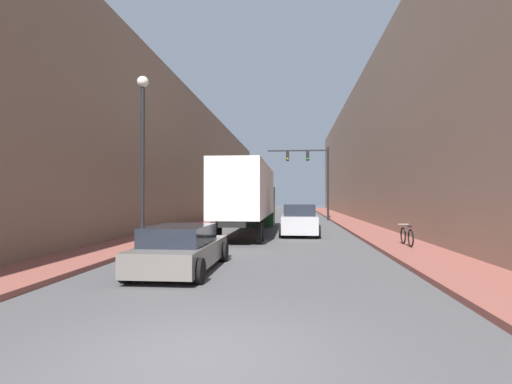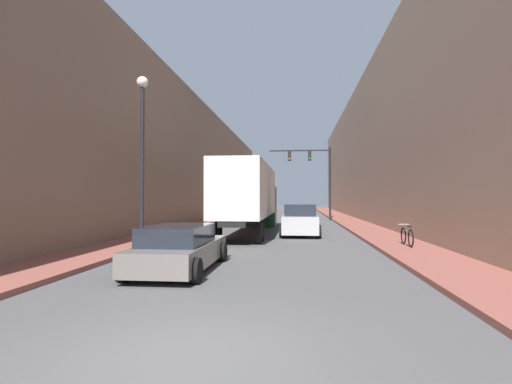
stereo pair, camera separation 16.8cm
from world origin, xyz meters
The scene contains 11 objects.
ground_plane centered at (0.00, 0.00, 0.00)m, with size 200.00×200.00×0.00m, color #4C4C4F.
sidewalk_right centered at (5.86, 30.00, 0.07)m, with size 2.48×80.00×0.15m.
sidewalk_left centered at (-5.86, 30.00, 0.07)m, with size 2.48×80.00×0.15m.
building_right centered at (10.10, 30.00, 6.42)m, with size 6.00×80.00×12.84m.
building_left centered at (-10.10, 30.00, 5.45)m, with size 6.00×80.00×10.90m.
semi_truck centered at (-1.36, 18.48, 2.25)m, with size 2.43×13.71×3.92m.
sedan_car centered at (-1.96, 6.13, 0.63)m, with size 2.08×4.79×1.32m.
suv_car centered at (1.59, 17.46, 0.83)m, with size 2.16×4.81×1.75m.
traffic_signal_gantry centered at (3.21, 32.58, 4.68)m, with size 5.76×0.35×6.86m.
street_lamp centered at (-4.47, 9.53, 4.35)m, with size 0.44×0.44×6.78m.
parked_bicycle centered at (5.92, 11.72, 0.53)m, with size 0.44×1.82×0.86m.
Camera 1 is at (1.29, -5.21, 2.12)m, focal length 28.00 mm.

